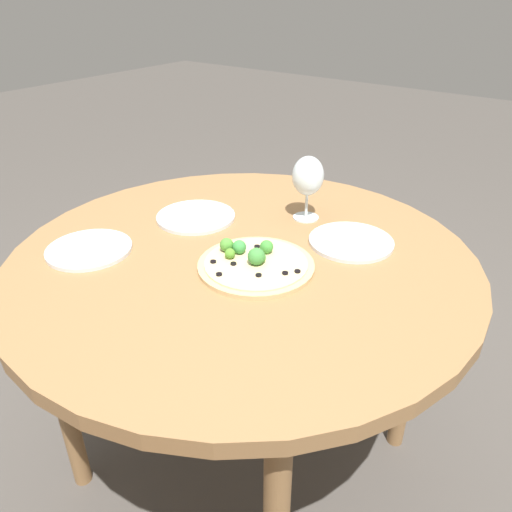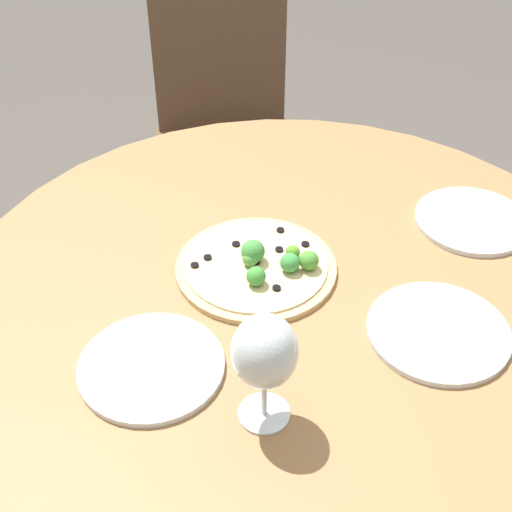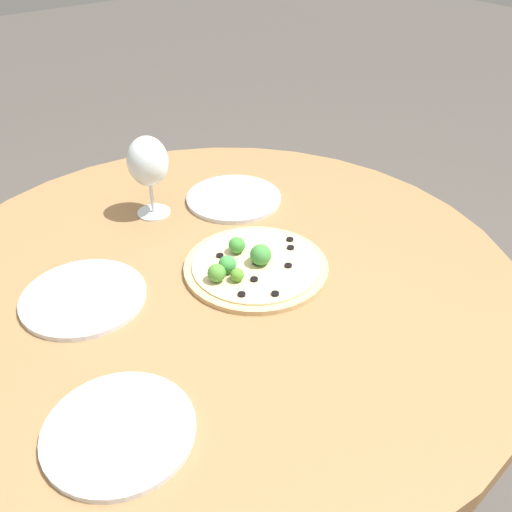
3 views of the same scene
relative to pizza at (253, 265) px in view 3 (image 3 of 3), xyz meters
name	(u,v)px [view 3 (image 3 of 3)]	position (x,y,z in m)	size (l,w,h in m)	color
ground_plane	(229,502)	(-0.03, -0.06, -0.75)	(12.00, 12.00, 0.00)	#4C4742
dining_table	(219,302)	(-0.03, -0.06, -0.08)	(1.13, 1.13, 0.74)	olive
pizza	(253,265)	(0.00, 0.00, 0.00)	(0.27, 0.27, 0.05)	tan
wine_glass	(148,163)	(-0.30, -0.04, 0.11)	(0.09, 0.09, 0.18)	silver
plate_near	(119,431)	(0.18, -0.37, -0.01)	(0.21, 0.21, 0.01)	silver
plate_far	(84,297)	(-0.11, -0.29, -0.01)	(0.22, 0.22, 0.01)	silver
plate_side	(234,198)	(-0.24, 0.13, -0.01)	(0.21, 0.21, 0.01)	silver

